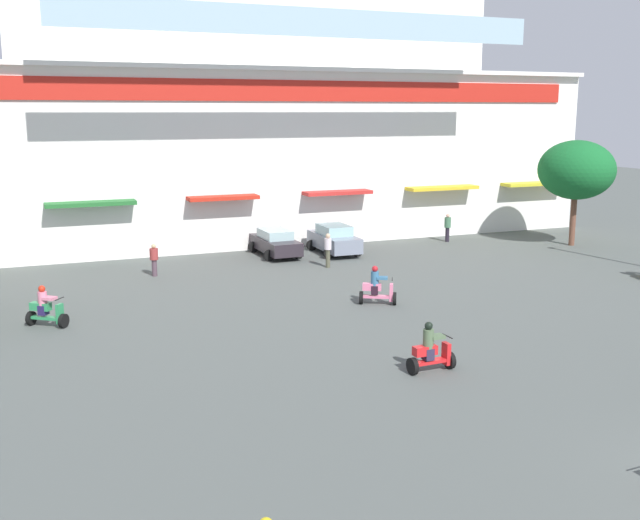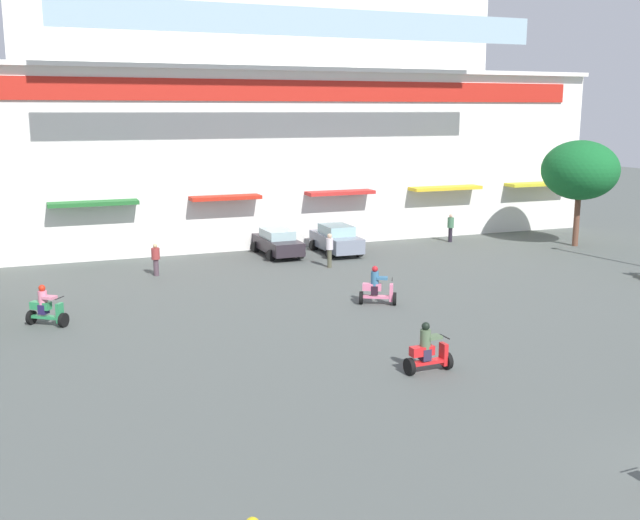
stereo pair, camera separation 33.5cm
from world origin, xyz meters
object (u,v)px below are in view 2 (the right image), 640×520
object	(u,v)px
parked_car_0	(277,242)
parked_car_1	(336,239)
scooter_rider_2	(46,309)
scooter_rider_1	(377,289)
pedestrian_2	(451,226)
plaza_tree_1	(580,170)
pedestrian_0	(330,248)
pedestrian_1	(156,258)
scooter_rider_7	(428,352)

from	to	relation	value
parked_car_0	parked_car_1	xyz separation A→B (m)	(3.19, -0.64, 0.07)
parked_car_0	scooter_rider_2	world-z (taller)	scooter_rider_2
scooter_rider_1	pedestrian_2	world-z (taller)	pedestrian_2
plaza_tree_1	scooter_rider_1	world-z (taller)	plaza_tree_1
scooter_rider_1	pedestrian_0	size ratio (longest dim) A/B	0.93
parked_car_1	scooter_rider_2	bearing A→B (deg)	-149.51
parked_car_0	pedestrian_1	xyz separation A→B (m)	(-6.93, -2.65, 0.14)
plaza_tree_1	pedestrian_2	size ratio (longest dim) A/B	3.63
pedestrian_1	scooter_rider_2	bearing A→B (deg)	-126.19
parked_car_1	pedestrian_0	distance (m)	3.72
pedestrian_2	pedestrian_1	bearing A→B (deg)	-170.80
parked_car_0	plaza_tree_1	bearing A→B (deg)	-11.74
scooter_rider_1	parked_car_1	bearing A→B (deg)	76.02
scooter_rider_2	pedestrian_1	bearing A→B (deg)	53.81
pedestrian_1	scooter_rider_1	bearing A→B (deg)	-49.16
parked_car_0	parked_car_1	world-z (taller)	parked_car_1
scooter_rider_7	scooter_rider_2	bearing A→B (deg)	138.24
scooter_rider_1	pedestrian_0	world-z (taller)	pedestrian_0
pedestrian_0	scooter_rider_1	bearing A→B (deg)	-97.09
parked_car_1	pedestrian_2	distance (m)	7.80
pedestrian_1	scooter_rider_7	bearing A→B (deg)	-71.55
plaza_tree_1	parked_car_0	bearing A→B (deg)	168.26
plaza_tree_1	scooter_rider_2	world-z (taller)	plaza_tree_1
parked_car_1	scooter_rider_2	size ratio (longest dim) A/B	2.71
parked_car_0	pedestrian_2	distance (m)	10.94
scooter_rider_2	pedestrian_2	bearing A→B (deg)	23.18
scooter_rider_1	pedestrian_0	distance (m)	7.43
parked_car_1	pedestrian_2	bearing A→B (deg)	6.47
parked_car_0	scooter_rider_2	distance (m)	15.35
scooter_rider_2	pedestrian_0	bearing A→B (deg)	22.82
pedestrian_2	scooter_rider_7	bearing A→B (deg)	-122.90
scooter_rider_1	pedestrian_0	bearing A→B (deg)	82.91
plaza_tree_1	pedestrian_2	world-z (taller)	plaza_tree_1
plaza_tree_1	scooter_rider_2	xyz separation A→B (m)	(-29.00, -6.05, -3.72)
scooter_rider_2	pedestrian_1	distance (m)	8.59
scooter_rider_1	scooter_rider_2	size ratio (longest dim) A/B	1.04
scooter_rider_2	scooter_rider_1	bearing A→B (deg)	-7.76
plaza_tree_1	scooter_rider_7	world-z (taller)	plaza_tree_1
parked_car_1	scooter_rider_7	xyz separation A→B (m)	(-4.68, -18.33, -0.15)
plaza_tree_1	parked_car_0	world-z (taller)	plaza_tree_1
parked_car_0	scooter_rider_1	distance (m)	11.30
parked_car_1	pedestrian_1	world-z (taller)	parked_car_1
pedestrian_0	pedestrian_2	xyz separation A→B (m)	(9.48, 4.16, -0.04)
scooter_rider_7	plaza_tree_1	bearing A→B (deg)	39.84
parked_car_0	scooter_rider_2	xyz separation A→B (m)	(-12.00, -9.58, -0.08)
scooter_rider_2	pedestrian_2	world-z (taller)	pedestrian_2
parked_car_0	scooter_rider_2	size ratio (longest dim) A/B	2.82
scooter_rider_7	pedestrian_2	world-z (taller)	pedestrian_2
scooter_rider_7	pedestrian_1	xyz separation A→B (m)	(-5.44, 16.31, 0.22)
parked_car_1	pedestrian_1	size ratio (longest dim) A/B	2.68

